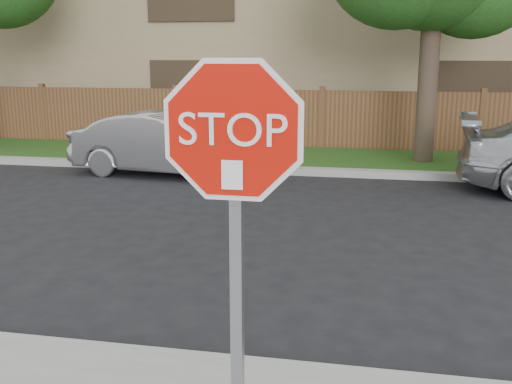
# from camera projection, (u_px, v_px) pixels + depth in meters

# --- Properties ---
(ground) EXTENTS (90.00, 90.00, 0.00)m
(ground) POSITION_uv_depth(u_px,v_px,m) (200.00, 362.00, 5.03)
(ground) COLOR black
(ground) RESTS_ON ground
(far_curb) EXTENTS (70.00, 0.30, 0.15)m
(far_curb) POSITION_uv_depth(u_px,v_px,m) (307.00, 171.00, 12.80)
(far_curb) COLOR gray
(far_curb) RESTS_ON ground
(grass_strip) EXTENTS (70.00, 3.00, 0.12)m
(grass_strip) POSITION_uv_depth(u_px,v_px,m) (315.00, 159.00, 14.38)
(grass_strip) COLOR #1E4714
(grass_strip) RESTS_ON ground
(fence) EXTENTS (70.00, 0.12, 1.60)m
(fence) POSITION_uv_depth(u_px,v_px,m) (322.00, 121.00, 15.75)
(fence) COLOR #53301D
(fence) RESTS_ON ground
(apartment_building) EXTENTS (35.20, 9.20, 7.20)m
(apartment_building) POSITION_uv_depth(u_px,v_px,m) (338.00, 24.00, 20.49)
(apartment_building) COLOR #92835B
(apartment_building) RESTS_ON ground
(stop_sign) EXTENTS (1.01, 0.13, 2.55)m
(stop_sign) POSITION_uv_depth(u_px,v_px,m) (234.00, 192.00, 3.08)
(stop_sign) COLOR gray
(stop_sign) RESTS_ON sidewalk_near
(sedan_left) EXTENTS (4.16, 1.83, 1.33)m
(sedan_left) POSITION_uv_depth(u_px,v_px,m) (167.00, 144.00, 12.68)
(sedan_left) COLOR #9E9EA3
(sedan_left) RESTS_ON ground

